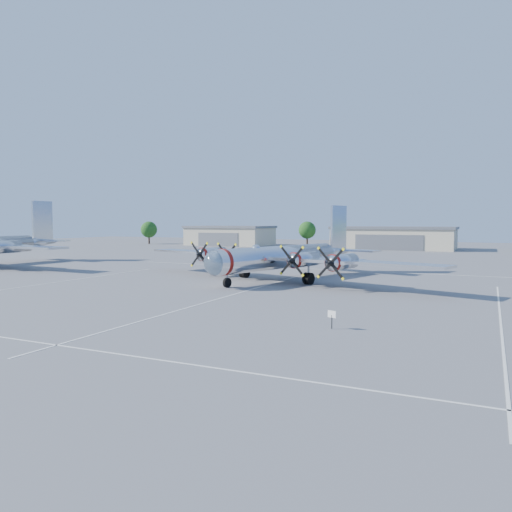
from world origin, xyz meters
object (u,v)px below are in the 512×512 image
at_px(hangar_center, 394,238).
at_px(info_placard, 332,316).
at_px(hangar_west, 230,235).
at_px(main_bomber_b29, 284,279).
at_px(tree_far_west, 149,230).
at_px(tree_west, 307,230).

distance_m(hangar_center, info_placard, 94.43).
height_order(hangar_west, main_bomber_b29, hangar_west).
xyz_separation_m(tree_far_west, info_placard, (82.38, -89.63, -3.41)).
distance_m(tree_far_west, tree_west, 46.57).
bearing_deg(tree_far_west, info_placard, -47.41).
xyz_separation_m(tree_west, info_placard, (37.38, -101.63, -3.41)).
height_order(hangar_center, main_bomber_b29, hangar_center).
relative_size(hangar_center, main_bomber_b29, 0.72).
bearing_deg(main_bomber_b29, hangar_west, 138.77).
height_order(tree_far_west, info_placard, tree_far_west).
height_order(hangar_west, tree_far_west, tree_far_west).
relative_size(hangar_center, tree_far_west, 4.31).
bearing_deg(info_placard, tree_west, 129.05).
bearing_deg(main_bomber_b29, tree_far_west, 152.73).
bearing_deg(info_placard, hangar_west, 140.37).
relative_size(hangar_west, tree_far_west, 3.40).
distance_m(hangar_center, tree_far_west, 70.13).
height_order(hangar_west, info_placard, hangar_west).
height_order(hangar_center, tree_far_west, tree_far_west).
relative_size(tree_west, info_placard, 5.74).
xyz_separation_m(hangar_west, tree_west, (20.00, 8.04, 1.51)).
distance_m(tree_west, info_placard, 108.34).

